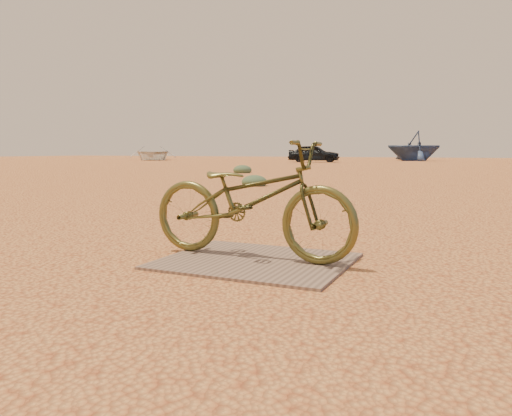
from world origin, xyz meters
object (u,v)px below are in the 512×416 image
at_px(plywood_board, 256,261).
at_px(bicycle, 250,200).
at_px(boat_near_left, 152,153).
at_px(boat_far_left, 414,146).
at_px(car, 314,153).

relative_size(plywood_board, bicycle, 0.81).
distance_m(plywood_board, boat_near_left, 42.30).
relative_size(bicycle, boat_far_left, 0.38).
relative_size(bicycle, boat_near_left, 0.30).
bearing_deg(boat_far_left, car, -75.32).
relative_size(plywood_board, boat_near_left, 0.24).
height_order(plywood_board, car, car).
relative_size(boat_near_left, boat_far_left, 1.27).
height_order(boat_near_left, boat_far_left, boat_far_left).
xyz_separation_m(bicycle, car, (-9.87, 32.23, 0.15)).
bearing_deg(car, bicycle, -172.72).
height_order(plywood_board, bicycle, bicycle).
bearing_deg(boat_far_left, boat_near_left, -110.51).
bearing_deg(boat_far_left, plywood_board, -31.93).
bearing_deg(car, boat_near_left, 75.30).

